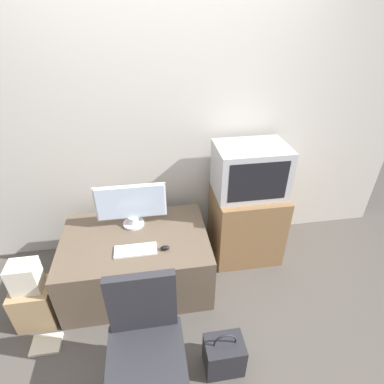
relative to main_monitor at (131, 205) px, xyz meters
The scene contains 13 objects.
ground_plane 1.20m from the main_monitor, 70.91° to the right, with size 12.00×12.00×0.00m, color #4C4742.
wall_back 0.79m from the main_monitor, 50.92° to the left, with size 4.40×0.05×2.60m.
desk 0.47m from the main_monitor, 88.31° to the right, with size 1.15×0.78×0.50m.
side_stand 1.07m from the main_monitor, ahead, with size 0.60×0.51×0.67m.
main_monitor is the anchor object (origin of this frame).
keyboard 0.38m from the main_monitor, 87.17° to the right, with size 0.31×0.13×0.01m.
mouse 0.45m from the main_monitor, 56.01° to the right, with size 0.07×0.04×0.04m.
crt_tv 1.02m from the main_monitor, ahead, with size 0.59×0.42×0.43m.
office_chair 1.10m from the main_monitor, 86.36° to the right, with size 0.49×0.49×0.86m.
cardboard_box_lower 1.00m from the main_monitor, 150.56° to the right, with size 0.28×0.25×0.34m.
cardboard_box_upper 0.89m from the main_monitor, 150.56° to the right, with size 0.19×0.15×0.23m.
handbag 1.26m from the main_monitor, 61.24° to the right, with size 0.25×0.19×0.35m.
book 1.15m from the main_monitor, 135.00° to the right, with size 0.20×0.15×0.02m.
Camera 1 is at (-0.15, -1.10, 2.06)m, focal length 28.00 mm.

